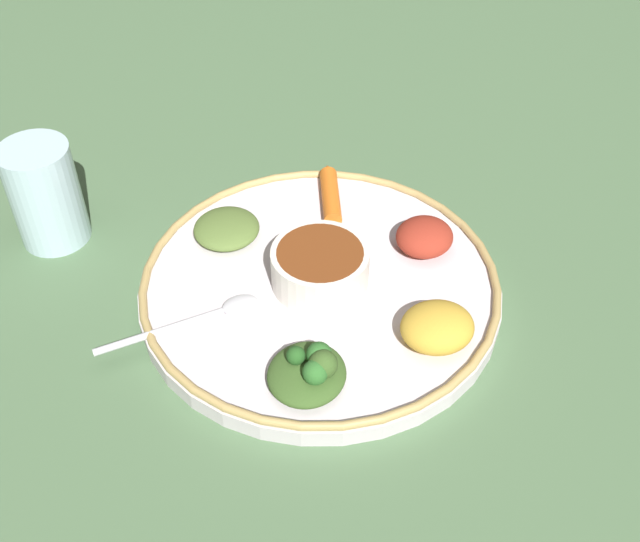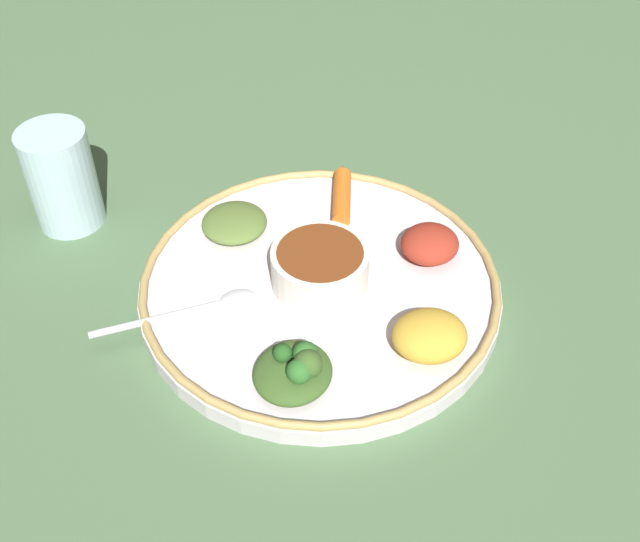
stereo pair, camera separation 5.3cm
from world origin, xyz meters
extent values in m
plane|color=#4C6B47|center=(0.00, 0.00, 0.00)|extent=(2.40, 2.40, 0.00)
cylinder|color=silver|center=(0.00, 0.00, 0.01)|extent=(0.35, 0.35, 0.02)
torus|color=tan|center=(0.00, 0.00, 0.02)|extent=(0.34, 0.34, 0.01)
cylinder|color=silver|center=(0.00, 0.00, 0.04)|extent=(0.09, 0.09, 0.04)
cylinder|color=brown|center=(0.00, 0.00, 0.05)|extent=(0.08, 0.08, 0.01)
ellipsoid|color=silver|center=(-0.06, 0.05, 0.02)|extent=(0.04, 0.04, 0.01)
cylinder|color=silver|center=(-0.13, 0.10, 0.02)|extent=(0.10, 0.08, 0.01)
ellipsoid|color=#385623|center=(-0.11, -0.05, 0.03)|extent=(0.08, 0.08, 0.02)
sphere|color=#385623|center=(-0.11, -0.06, 0.05)|extent=(0.02, 0.02, 0.02)
sphere|color=#23511E|center=(-0.11, -0.03, 0.04)|extent=(0.02, 0.02, 0.02)
sphere|color=#2D6628|center=(-0.12, -0.06, 0.04)|extent=(0.02, 0.02, 0.02)
sphere|color=#2D6628|center=(-0.10, -0.05, 0.04)|extent=(0.02, 0.02, 0.02)
cylinder|color=orange|center=(0.11, 0.05, 0.03)|extent=(0.08, 0.06, 0.02)
cone|color=orange|center=(0.15, 0.07, 0.03)|extent=(0.02, 0.02, 0.02)
ellipsoid|color=maroon|center=(0.09, -0.07, 0.03)|extent=(0.08, 0.08, 0.03)
ellipsoid|color=#567033|center=(0.02, 0.12, 0.03)|extent=(0.08, 0.08, 0.02)
ellipsoid|color=gold|center=(-0.02, -0.13, 0.03)|extent=(0.09, 0.09, 0.03)
cylinder|color=silver|center=(-0.05, 0.29, 0.06)|extent=(0.07, 0.07, 0.11)
cylinder|color=tan|center=(-0.05, 0.29, 0.02)|extent=(0.06, 0.06, 0.04)
camera|label=1|loc=(-0.47, -0.25, 0.55)|focal=44.14mm
camera|label=2|loc=(-0.45, -0.29, 0.55)|focal=44.14mm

